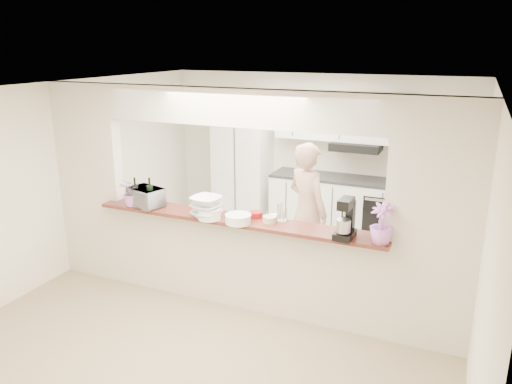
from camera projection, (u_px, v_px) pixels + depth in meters
The scene contains 19 objects.
floor at pixel (238, 304), 5.87m from camera, with size 6.00×6.00×0.00m, color tan.
tile_overlay at pixel (284, 255), 7.23m from camera, with size 5.00×2.90×0.01m, color beige.
partition at pixel (237, 183), 5.44m from camera, with size 5.00×0.15×2.50m.
bar_counter at pixel (238, 259), 5.70m from camera, with size 3.40×0.38×1.09m.
kitchen_cabinets at pixel (300, 171), 8.05m from camera, with size 3.15×0.62×2.25m.
refrigerator at pixel (446, 195), 7.17m from camera, with size 0.75×0.70×1.70m, color #B0B0B5.
flower_left at pixel (132, 192), 5.87m from camera, with size 0.30×0.26×0.34m, color #D16EB3.
wine_bottle_a at pixel (150, 197), 5.79m from camera, with size 0.07×0.07×0.37m.
wine_bottle_b at pixel (136, 195), 5.87m from camera, with size 0.07×0.07×0.35m.
toaster_oven at pixel (146, 197), 5.88m from camera, with size 0.41×0.28×0.23m, color #9D9CA1.
serving_bowls at pixel (206, 207), 5.49m from camera, with size 0.32×0.32×0.24m, color white.
plate_stack_a at pixel (209, 214), 5.47m from camera, with size 0.26×0.26×0.12m.
plate_stack_b at pixel (238, 219), 5.34m from camera, with size 0.28×0.28×0.10m.
red_bowl at pixel (256, 215), 5.52m from camera, with size 0.14×0.14×0.07m, color maroon.
tan_bowl at pixel (270, 219), 5.37m from camera, with size 0.15×0.15×0.07m, color #C9B28E.
utensil_caddy at pixel (277, 213), 5.40m from camera, with size 0.22×0.14×0.20m.
stand_mixer at pixel (346, 220), 4.90m from camera, with size 0.19×0.29×0.41m.
flower_right at pixel (382, 224), 4.75m from camera, with size 0.23×0.23×0.40m, color #BF73D5.
person at pixel (307, 212), 6.34m from camera, with size 0.65×0.43×1.78m, color tan.
Camera 1 is at (2.29, -4.73, 2.93)m, focal length 35.00 mm.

